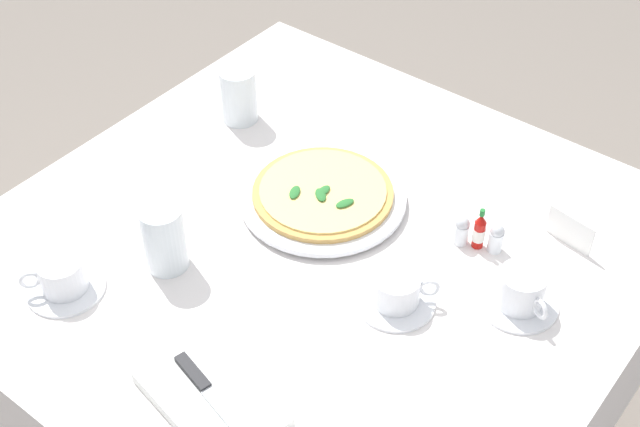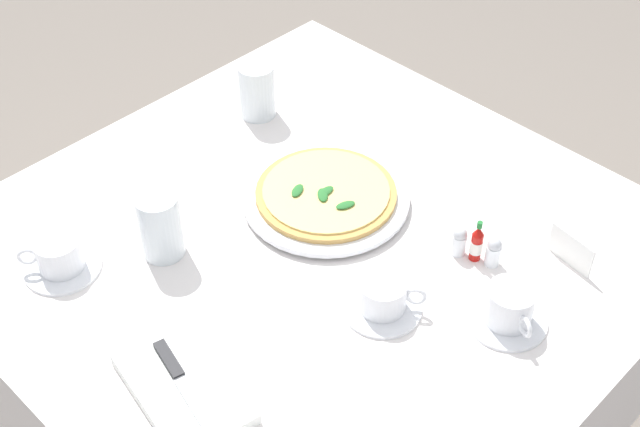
{
  "view_description": "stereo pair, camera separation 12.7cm",
  "coord_description": "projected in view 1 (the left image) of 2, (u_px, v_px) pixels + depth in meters",
  "views": [
    {
      "loc": [
        0.67,
        -0.85,
        1.79
      ],
      "look_at": [
        -0.03,
        0.04,
        0.75
      ],
      "focal_mm": 49.16,
      "sensor_mm": 36.0,
      "label": 1
    },
    {
      "loc": [
        0.77,
        -0.77,
        1.79
      ],
      "look_at": [
        -0.03,
        0.04,
        0.75
      ],
      "focal_mm": 49.16,
      "sensor_mm": 36.0,
      "label": 2
    }
  ],
  "objects": [
    {
      "name": "salt_shaker",
      "position": [
        496.0,
        239.0,
        1.48
      ],
      "size": [
        0.03,
        0.03,
        0.06
      ],
      "color": "white",
      "rests_on": "dining_table"
    },
    {
      "name": "napkin_folded",
      "position": [
        211.0,
        400.0,
        1.26
      ],
      "size": [
        0.24,
        0.17,
        0.02
      ],
      "rotation": [
        0.0,
        0.0,
        -0.19
      ],
      "color": "white",
      "rests_on": "dining_table"
    },
    {
      "name": "hot_sauce_bottle",
      "position": [
        479.0,
        231.0,
        1.49
      ],
      "size": [
        0.02,
        0.02,
        0.08
      ],
      "color": "#B7140F",
      "rests_on": "dining_table"
    },
    {
      "name": "dinner_knife",
      "position": [
        212.0,
        395.0,
        1.25
      ],
      "size": [
        0.19,
        0.07,
        0.01
      ],
      "rotation": [
        0.0,
        0.0,
        -0.24
      ],
      "color": "silver",
      "rests_on": "napkin_folded"
    },
    {
      "name": "dining_table",
      "position": [
        317.0,
        295.0,
        1.61
      ],
      "size": [
        1.06,
        1.06,
        0.73
      ],
      "color": "white",
      "rests_on": "ground_plane"
    },
    {
      "name": "menu_card",
      "position": [
        570.0,
        230.0,
        1.49
      ],
      "size": [
        0.09,
        0.02,
        0.06
      ],
      "rotation": [
        0.0,
        0.0,
        2.99
      ],
      "color": "white",
      "rests_on": "dining_table"
    },
    {
      "name": "coffee_cup_right_edge",
      "position": [
        62.0,
        277.0,
        1.41
      ],
      "size": [
        0.13,
        0.13,
        0.06
      ],
      "color": "white",
      "rests_on": "dining_table"
    },
    {
      "name": "pizza_plate",
      "position": [
        323.0,
        198.0,
        1.58
      ],
      "size": [
        0.3,
        0.3,
        0.02
      ],
      "color": "white",
      "rests_on": "dining_table"
    },
    {
      "name": "coffee_cup_near_right",
      "position": [
        397.0,
        292.0,
        1.39
      ],
      "size": [
        0.13,
        0.13,
        0.06
      ],
      "color": "white",
      "rests_on": "dining_table"
    },
    {
      "name": "pizza",
      "position": [
        323.0,
        192.0,
        1.57
      ],
      "size": [
        0.26,
        0.26,
        0.02
      ],
      "color": "tan",
      "rests_on": "pizza_plate"
    },
    {
      "name": "pepper_shaker",
      "position": [
        461.0,
        231.0,
        1.5
      ],
      "size": [
        0.03,
        0.03,
        0.06
      ],
      "color": "white",
      "rests_on": "dining_table"
    },
    {
      "name": "water_glass_back_corner",
      "position": [
        239.0,
        98.0,
        1.75
      ],
      "size": [
        0.07,
        0.07,
        0.11
      ],
      "color": "white",
      "rests_on": "dining_table"
    },
    {
      "name": "water_glass_near_left",
      "position": [
        164.0,
        240.0,
        1.44
      ],
      "size": [
        0.07,
        0.07,
        0.12
      ],
      "color": "white",
      "rests_on": "dining_table"
    },
    {
      "name": "coffee_cup_far_right",
      "position": [
        521.0,
        291.0,
        1.39
      ],
      "size": [
        0.13,
        0.13,
        0.07
      ],
      "color": "white",
      "rests_on": "dining_table"
    }
  ]
}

